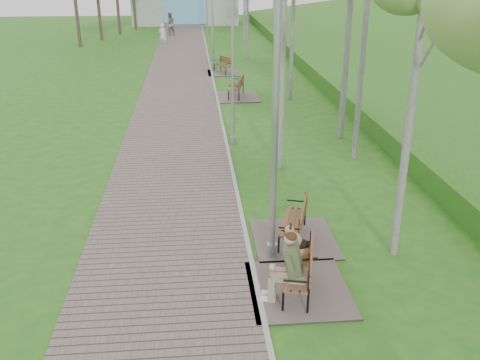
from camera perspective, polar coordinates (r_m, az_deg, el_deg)
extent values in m
cube|color=#61544E|center=(26.10, -6.58, 9.59)|extent=(3.50, 67.00, 0.04)
cube|color=#999993|center=(26.11, -2.69, 9.73)|extent=(0.10, 67.00, 0.05)
cube|color=#438321|center=(27.89, 23.24, 8.73)|extent=(14.00, 70.00, 1.60)
cube|color=#9E9E99|center=(55.09, -5.87, 18.34)|extent=(10.00, 5.00, 4.00)
cube|color=#5DA8D1|center=(52.54, -5.86, 17.60)|extent=(4.00, 0.20, 2.60)
cube|color=#61544E|center=(10.24, 6.29, -11.51)|extent=(1.84, 2.04, 0.04)
cube|color=brown|center=(9.99, 6.11, -9.43)|extent=(0.80, 1.60, 0.04)
cube|color=brown|center=(9.85, 7.61, -8.15)|extent=(0.39, 1.50, 0.34)
cube|color=#61544E|center=(11.92, 5.77, -6.26)|extent=(1.78, 1.98, 0.04)
cube|color=brown|center=(11.71, 5.61, -4.45)|extent=(0.86, 1.55, 0.04)
cube|color=brown|center=(11.58, 6.83, -3.36)|extent=(0.47, 1.43, 0.33)
cube|color=#61544E|center=(24.38, -0.33, 8.84)|extent=(1.95, 2.16, 0.04)
cube|color=brown|center=(24.28, -0.45, 9.91)|extent=(0.82, 1.69, 0.04)
cube|color=brown|center=(24.18, 0.17, 10.57)|extent=(0.39, 1.59, 0.36)
cube|color=#61544E|center=(29.88, -1.72, 11.34)|extent=(1.76, 1.95, 0.04)
cube|color=brown|center=(29.80, -1.82, 12.13)|extent=(1.00, 1.52, 0.04)
cube|color=brown|center=(29.86, -1.42, 12.67)|extent=(0.63, 1.35, 0.32)
cylinder|color=#9D9FA4|center=(11.14, 3.41, -7.51)|extent=(0.22, 0.22, 0.33)
cylinder|color=#9D9FA4|center=(10.12, 3.74, 5.15)|extent=(0.13, 0.13, 5.44)
cylinder|color=#9D9FA4|center=(17.99, -0.73, 4.30)|extent=(0.18, 0.18, 0.27)
cylinder|color=#9D9FA4|center=(17.46, -0.76, 10.89)|extent=(0.11, 0.11, 4.48)
cylinder|color=#9D9FA4|center=(17.15, -0.81, 18.40)|extent=(0.16, 0.16, 0.22)
cylinder|color=#9D9FA4|center=(31.44, -2.85, 12.13)|extent=(0.22, 0.22, 0.32)
cylinder|color=#9D9FA4|center=(31.09, -2.95, 16.73)|extent=(0.13, 0.13, 5.39)
cylinder|color=#9D9FA4|center=(46.98, -3.50, 15.48)|extent=(0.20, 0.20, 0.31)
cylinder|color=#9D9FA4|center=(46.76, -3.58, 18.39)|extent=(0.12, 0.12, 5.09)
imported|color=silver|center=(39.93, -8.25, 15.04)|extent=(0.69, 0.59, 1.61)
imported|color=slate|center=(45.97, -7.51, 16.17)|extent=(1.07, 0.93, 1.88)
cylinder|color=silver|center=(10.52, 18.15, 10.29)|extent=(0.19, 0.19, 7.40)
cylinder|color=silver|center=(14.98, 4.69, 17.67)|extent=(0.20, 0.20, 9.01)
cylinder|color=silver|center=(16.19, 13.29, 16.59)|extent=(0.16, 0.16, 8.49)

